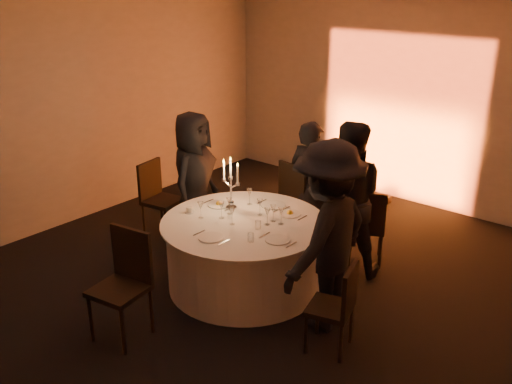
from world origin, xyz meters
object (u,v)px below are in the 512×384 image
Objects in this scene: chair_right at (338,304)px; guest_left at (194,179)px; chair_left at (157,194)px; chair_back_right at (367,223)px; chair_back_left at (298,196)px; coffee_cup at (189,210)px; guest_back_left at (310,184)px; guest_back_right at (346,199)px; guest_right at (327,236)px; chair_front at (125,277)px; banquet_table at (244,253)px; candelabra at (231,191)px.

guest_left is (-2.62, 0.78, 0.37)m from chair_right.
chair_left is 2.73m from chair_back_right.
chair_left is 0.94× the size of chair_back_left.
chair_right reaches higher than coffee_cup.
guest_back_right is at bearing 157.91° from guest_back_left.
guest_back_left reaches higher than coffee_cup.
guest_right is at bearing 132.96° from guest_back_left.
guest_right is (2.29, -0.47, 0.09)m from guest_left.
coffee_cup is at bearing 85.34° from chair_back_left.
chair_front is 0.59× the size of guest_back_right.
guest_back_left is at bearing 69.69° from coffee_cup.
chair_right is at bearing 45.46° from guest_right.
guest_back_right is at bearing -93.21° from guest_left.
guest_back_left is (-0.06, 1.31, 0.42)m from banquet_table.
chair_back_right is 1.07× the size of chair_right.
chair_left is at bearing -18.50° from guest_back_right.
chair_back_right is 1.43m from guest_right.
chair_left reaches higher than chair_right.
guest_back_right reaches higher than banquet_table.
guest_back_right reaches higher than coffee_cup.
candelabra reaches higher than chair_left.
chair_left is 2.54m from guest_back_right.
banquet_table is 2.94× the size of candelabra.
chair_back_right is at bearing -178.63° from guest_back_left.
guest_right is (1.33, -1.38, 0.35)m from chair_back_left.
chair_back_left reaches higher than coffee_cup.
guest_back_left is at bearing -177.57° from chair_back_left.
chair_back_right is 0.55× the size of guest_left.
guest_left is 1.95m from guest_back_right.
candelabra is (-1.02, -0.79, 0.09)m from guest_back_right.
guest_back_left is at bearing -153.53° from chair_right.
chair_back_right is 1.76m from chair_right.
guest_back_right is (-0.75, 1.32, 0.41)m from chair_right.
guest_right is (2.84, -0.33, 0.38)m from chair_left.
guest_back_left is (1.14, 0.89, -0.05)m from guest_left.
guest_right is 17.14× the size of coffee_cup.
chair_front is 1.94m from guest_right.
coffee_cup is at bearing -109.26° from chair_right.
chair_back_left is at bearing -65.27° from chair_left.
guest_back_right reaches higher than chair_right.
chair_back_left is 0.56× the size of guest_right.
guest_left is 0.86m from coffee_cup.
chair_right reaches higher than banquet_table.
banquet_table is 1.82× the size of chair_left.
candelabra is at bearing -101.13° from guest_right.
chair_right is 2.07m from coffee_cup.
chair_back_right is 0.89m from guest_back_left.
guest_right is (1.08, -0.04, 0.56)m from banquet_table.
guest_back_left reaches higher than banquet_table.
coffee_cup is (-1.71, -0.16, -0.14)m from guest_right.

